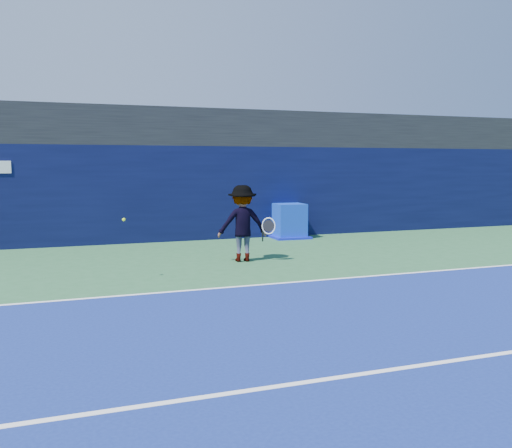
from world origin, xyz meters
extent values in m
plane|color=#295B35|center=(0.00, 0.00, 0.00)|extent=(80.00, 80.00, 0.00)
cube|color=white|center=(0.00, 3.00, 0.01)|extent=(24.00, 0.10, 0.01)
cube|color=white|center=(0.00, -2.00, 0.01)|extent=(24.00, 0.10, 0.01)
cube|color=black|center=(0.00, 11.50, 3.60)|extent=(36.00, 3.00, 1.20)
cube|color=black|center=(0.00, 10.50, 1.50)|extent=(36.00, 1.00, 3.00)
cube|color=#0D32BA|center=(3.65, 9.59, 0.57)|extent=(0.99, 0.99, 1.14)
cube|color=#0D16B6|center=(3.65, 9.59, 0.04)|extent=(1.24, 1.24, 0.08)
imported|color=white|center=(0.74, 5.85, 0.96)|extent=(1.33, 0.90, 1.91)
cylinder|color=black|center=(1.19, 5.60, 0.65)|extent=(0.09, 0.17, 0.30)
torus|color=white|center=(1.33, 5.55, 0.90)|extent=(0.35, 0.20, 0.34)
cylinder|color=black|center=(1.33, 5.55, 0.90)|extent=(0.29, 0.15, 0.29)
sphere|color=#CCF61B|center=(-2.35, 4.47, 1.28)|extent=(0.07, 0.07, 0.07)
camera|label=1|loc=(-3.87, -7.58, 2.45)|focal=40.00mm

